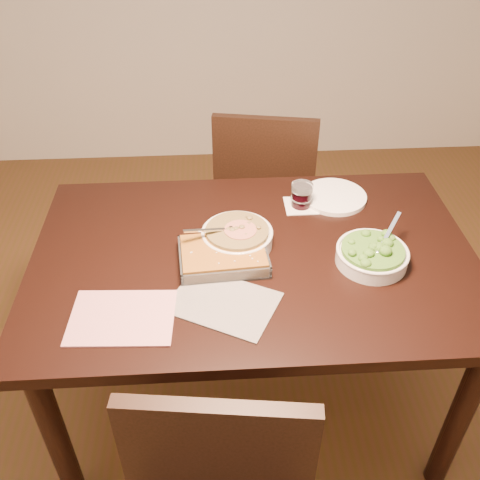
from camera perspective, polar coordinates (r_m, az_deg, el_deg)
The scene contains 11 objects.
ground at distance 2.24m, azimuth 1.18°, elevation -16.36°, with size 4.00×4.00×0.00m, color #493215.
table at distance 1.75m, azimuth 1.46°, elevation -3.83°, with size 1.40×0.90×0.75m.
magazine_a at distance 1.52m, azimuth -12.45°, elevation -8.06°, with size 0.28×0.21×0.01m, color #BC3552.
magazine_b at distance 1.52m, azimuth -1.77°, elevation -6.69°, with size 0.29×0.21×0.01m, color #212128.
coaster at distance 1.91m, azimuth 6.50°, elevation 3.67°, with size 0.11×0.11×0.00m, color white.
stew_bowl at distance 1.71m, azimuth -0.31°, elevation 0.43°, with size 0.25×0.23×0.09m.
broccoli_bowl at distance 1.68m, azimuth 13.90°, elevation -1.52°, with size 0.22×0.23×0.09m.
baking_dish at distance 1.64m, azimuth -1.79°, elevation -1.71°, with size 0.28×0.22×0.05m.
wine_tumbler at distance 1.88m, azimuth 6.60°, elevation 4.83°, with size 0.08×0.08×0.09m.
dinner_plate at distance 1.96m, azimuth 10.00°, elevation 4.58°, with size 0.23×0.23×0.02m, color white.
chair_far at distance 2.44m, azimuth 2.70°, elevation 5.50°, with size 0.50×0.50×0.91m.
Camera 1 is at (-0.12, -1.29, 1.83)m, focal length 40.00 mm.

